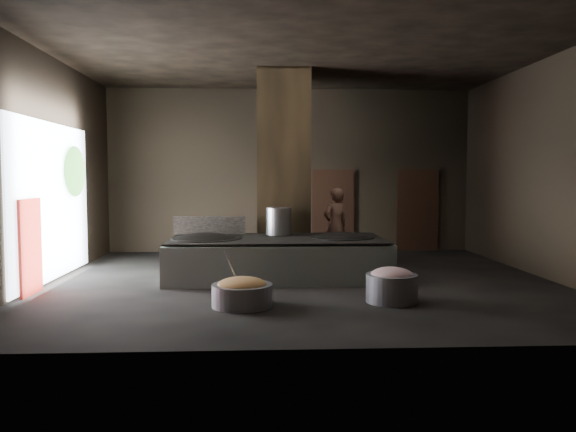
{
  "coord_description": "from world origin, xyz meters",
  "views": [
    {
      "loc": [
        -0.82,
        -11.13,
        2.08
      ],
      "look_at": [
        -0.24,
        0.76,
        1.25
      ],
      "focal_mm": 35.0,
      "sensor_mm": 36.0,
      "label": 1
    }
  ],
  "objects": [
    {
      "name": "left_wall",
      "position": [
        -5.05,
        0.0,
        2.25
      ],
      "size": [
        0.1,
        9.0,
        4.5
      ],
      "primitive_type": "cube",
      "color": "black",
      "rests_on": "ground"
    },
    {
      "name": "left_opening",
      "position": [
        -4.95,
        0.2,
        1.6
      ],
      "size": [
        0.04,
        4.2,
        3.1
      ],
      "primitive_type": "cube",
      "color": "white",
      "rests_on": "ground"
    },
    {
      "name": "right_wall",
      "position": [
        5.05,
        0.0,
        2.25
      ],
      "size": [
        0.1,
        9.0,
        4.5
      ],
      "primitive_type": "cube",
      "color": "black",
      "rests_on": "ground"
    },
    {
      "name": "splash_guard",
      "position": [
        -1.93,
        1.09,
        1.03
      ],
      "size": [
        1.55,
        0.09,
        0.39
      ],
      "primitive_type": "cube",
      "rotation": [
        0.0,
        0.0,
        0.02
      ],
      "color": "black",
      "rests_on": "hearth_platform"
    },
    {
      "name": "ladle",
      "position": [
        -1.28,
        -2.04,
        0.55
      ],
      "size": [
        0.3,
        0.29,
        0.69
      ],
      "primitive_type": "cylinder",
      "rotation": [
        0.49,
        0.0,
        -0.81
      ],
      "color": "#A6A9AD",
      "rests_on": "veg_basin"
    },
    {
      "name": "front_wall",
      "position": [
        0.0,
        -4.55,
        2.25
      ],
      "size": [
        10.0,
        0.1,
        4.5
      ],
      "primitive_type": "cube",
      "color": "black",
      "rests_on": "ground"
    },
    {
      "name": "doorway_near_glow",
      "position": [
        1.21,
        4.6,
        1.05
      ],
      "size": [
        0.75,
        0.04,
        1.78
      ],
      "primitive_type": "cube",
      "color": "#8C6647",
      "rests_on": "ground"
    },
    {
      "name": "back_wall",
      "position": [
        0.0,
        4.55,
        2.25
      ],
      "size": [
        10.0,
        0.1,
        4.5
      ],
      "primitive_type": "cube",
      "color": "black",
      "rests_on": "ground"
    },
    {
      "name": "wok_left",
      "position": [
        -1.93,
        0.29,
        0.75
      ],
      "size": [
        1.41,
        1.41,
        0.39
      ],
      "primitive_type": "ellipsoid",
      "color": "black",
      "rests_on": "hearth_platform"
    },
    {
      "name": "tree_silhouette",
      "position": [
        -4.85,
        1.3,
        2.2
      ],
      "size": [
        0.28,
        1.1,
        1.1
      ],
      "primitive_type": "ellipsoid",
      "color": "#194714",
      "rests_on": "left_opening"
    },
    {
      "name": "pavilion_sliver",
      "position": [
        -4.88,
        -1.1,
        0.85
      ],
      "size": [
        0.05,
        0.9,
        1.7
      ],
      "primitive_type": "cube",
      "color": "maroon",
      "rests_on": "ground"
    },
    {
      "name": "doorway_far",
      "position": [
        3.6,
        4.45,
        1.1
      ],
      "size": [
        1.18,
        0.08,
        2.38
      ],
      "primitive_type": "cube",
      "color": "black",
      "rests_on": "ground"
    },
    {
      "name": "wok_left_rim",
      "position": [
        -1.93,
        0.29,
        0.82
      ],
      "size": [
        1.43,
        1.43,
        0.05
      ],
      "primitive_type": "cylinder",
      "color": "black",
      "rests_on": "hearth_platform"
    },
    {
      "name": "wok_right",
      "position": [
        0.87,
        0.39,
        0.75
      ],
      "size": [
        1.31,
        1.31,
        0.37
      ],
      "primitive_type": "ellipsoid",
      "color": "black",
      "rests_on": "hearth_platform"
    },
    {
      "name": "meat_fill",
      "position": [
        1.35,
        -2.01,
        0.45
      ],
      "size": [
        0.71,
        0.71,
        0.27
      ],
      "primitive_type": "ellipsoid",
      "color": "#D9828A",
      "rests_on": "meat_basin"
    },
    {
      "name": "platform_cap",
      "position": [
        -0.48,
        0.34,
        0.82
      ],
      "size": [
        4.36,
        2.09,
        0.03
      ],
      "primitive_type": "cube",
      "color": "black",
      "rests_on": "hearth_platform"
    },
    {
      "name": "veg_basin",
      "position": [
        -1.13,
        -2.19,
        0.18
      ],
      "size": [
        1.27,
        1.27,
        0.36
      ],
      "primitive_type": "cylinder",
      "rotation": [
        0.0,
        0.0,
        -0.37
      ],
      "color": "slate",
      "rests_on": "ground"
    },
    {
      "name": "doorway_far_glow",
      "position": [
        3.84,
        4.64,
        1.05
      ],
      "size": [
        0.84,
        0.04,
        1.99
      ],
      "primitive_type": "cube",
      "color": "#8C6647",
      "rests_on": "ground"
    },
    {
      "name": "veg_fill",
      "position": [
        -1.13,
        -2.19,
        0.35
      ],
      "size": [
        0.8,
        0.8,
        0.25
      ],
      "primitive_type": "ellipsoid",
      "color": "#9B994B",
      "rests_on": "veg_basin"
    },
    {
      "name": "meat_basin",
      "position": [
        1.35,
        -2.01,
        0.23
      ],
      "size": [
        1.11,
        1.11,
        0.47
      ],
      "primitive_type": "cylinder",
      "rotation": [
        0.0,
        0.0,
        0.39
      ],
      "color": "slate",
      "rests_on": "ground"
    },
    {
      "name": "cook",
      "position": [
        1.0,
        2.36,
        0.91
      ],
      "size": [
        0.78,
        0.66,
        1.81
      ],
      "primitive_type": "imported",
      "rotation": [
        0.0,
        0.0,
        3.57
      ],
      "color": "#9F6851",
      "rests_on": "ground"
    },
    {
      "name": "pillar",
      "position": [
        -0.3,
        1.9,
        2.25
      ],
      "size": [
        1.2,
        1.2,
        4.5
      ],
      "primitive_type": "cube",
      "color": "black",
      "rests_on": "ground"
    },
    {
      "name": "wok_right_rim",
      "position": [
        0.87,
        0.39,
        0.82
      ],
      "size": [
        1.34,
        1.34,
        0.05
      ],
      "primitive_type": "cylinder",
      "color": "black",
      "rests_on": "hearth_platform"
    },
    {
      "name": "hearth_platform",
      "position": [
        -0.48,
        0.34,
        0.39
      ],
      "size": [
        4.49,
        2.21,
        0.78
      ],
      "primitive_type": "cube",
      "rotation": [
        0.0,
        0.0,
        0.02
      ],
      "color": "silver",
      "rests_on": "ground"
    },
    {
      "name": "doorway_near",
      "position": [
        1.2,
        4.45,
        1.1
      ],
      "size": [
        1.18,
        0.08,
        2.38
      ],
      "primitive_type": "cube",
      "color": "black",
      "rests_on": "ground"
    },
    {
      "name": "floor",
      "position": [
        0.0,
        0.0,
        -0.05
      ],
      "size": [
        10.0,
        9.0,
        0.1
      ],
      "primitive_type": "cube",
      "color": "black",
      "rests_on": "ground"
    },
    {
      "name": "stock_pot",
      "position": [
        -0.43,
        0.89,
        1.13
      ],
      "size": [
        0.54,
        0.54,
        0.58
      ],
      "primitive_type": "cylinder",
      "color": "#A6A9AD",
      "rests_on": "hearth_platform"
    },
    {
      "name": "ceiling",
      "position": [
        0.0,
        0.0,
        4.55
      ],
      "size": [
        10.0,
        9.0,
        0.1
      ],
      "primitive_type": "cube",
      "color": "black",
      "rests_on": "back_wall"
    }
  ]
}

